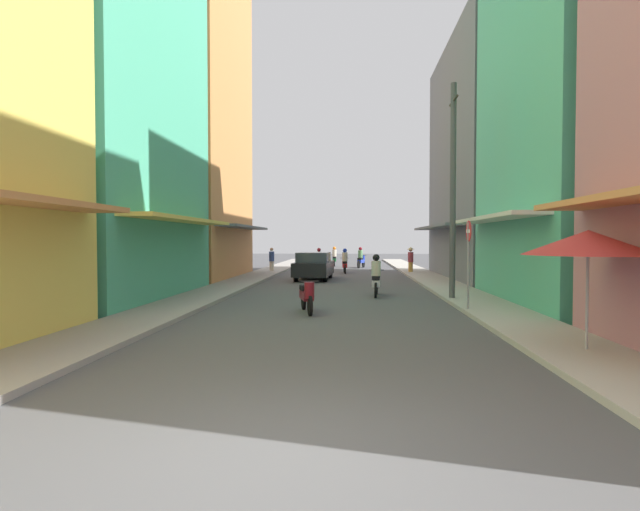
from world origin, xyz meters
The scene contains 19 objects.
ground_plane centered at (0.00, 19.81, 0.00)m, with size 104.78×104.78×0.00m, color #4C4C4F.
sidewalk_left centered at (-4.76, 19.81, 0.06)m, with size 1.90×55.63×0.12m, color #9E9991.
sidewalk_right centered at (4.76, 19.81, 0.06)m, with size 1.90×55.63×0.12m, color #ADA89E.
building_left_mid centered at (-8.70, 12.40, 8.74)m, with size 7.05×9.19×17.50m.
building_left_far centered at (-8.70, 22.04, 8.62)m, with size 7.05×9.31×17.25m.
building_right_mid centered at (8.70, 12.00, 7.38)m, with size 7.05×8.40×14.77m.
building_right_far centered at (8.70, 22.57, 6.32)m, with size 7.05×12.02×12.65m.
motorbike_blue centered at (1.31, 32.99, 0.70)m, with size 0.73×1.75×1.58m.
motorbike_orange centered at (-1.60, 28.65, 0.70)m, with size 0.57×1.80×1.58m.
motorbike_green centered at (-0.80, 35.46, 0.70)m, with size 0.55×1.81×1.58m.
motorbike_red centered at (0.17, 26.71, 0.70)m, with size 0.55×1.81×1.58m.
motorbike_white centered at (1.53, 13.97, 0.70)m, with size 0.55×1.81×1.58m.
motorbike_maroon centered at (-0.66, 9.51, 0.50)m, with size 0.66×1.78×0.96m.
parked_car centered at (-1.39, 21.52, 0.74)m, with size 1.98×4.19×1.45m.
pedestrian_crossing centered at (4.28, 26.60, 0.94)m, with size 0.44×0.44×1.67m.
pedestrian_far centered at (-4.55, 27.12, 0.80)m, with size 0.34×0.34×1.61m.
vendor_umbrella centered at (4.87, 4.57, 2.05)m, with size 2.29×2.29×2.28m.
utility_pole centered at (4.06, 12.59, 3.79)m, with size 0.20×1.20×7.41m.
street_sign_no_entry centered at (3.96, 9.80, 1.72)m, with size 0.07×0.60×2.65m.
Camera 1 is at (0.64, -4.67, 2.09)m, focal length 27.96 mm.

